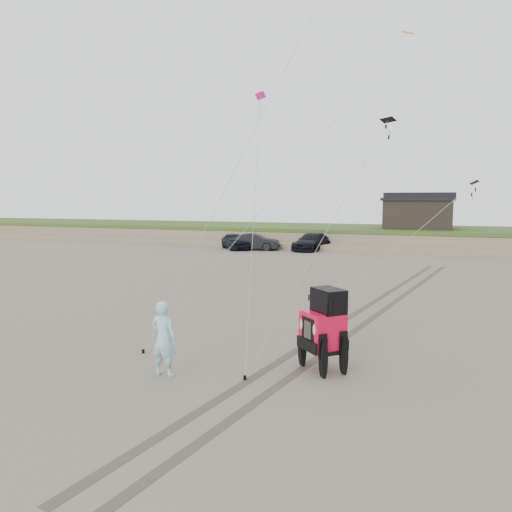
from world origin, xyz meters
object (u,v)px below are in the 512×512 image
(truck_a, at_px, (235,241))
(man, at_px, (163,338))
(jeep, at_px, (323,338))
(cabin, at_px, (419,212))
(truck_c, at_px, (312,242))
(truck_b, at_px, (254,242))

(truck_a, relative_size, man, 2.23)
(truck_a, height_order, man, man)
(jeep, bearing_deg, truck_a, 160.71)
(cabin, relative_size, truck_c, 1.25)
(truck_a, xyz_separation_m, jeep, (14.92, -28.36, 0.13))
(truck_c, relative_size, jeep, 1.11)
(truck_b, bearing_deg, truck_a, 81.23)
(cabin, distance_m, truck_c, 11.09)
(truck_a, height_order, truck_c, truck_c)
(jeep, relative_size, man, 2.40)
(cabin, xyz_separation_m, truck_b, (-13.24, -8.26, -2.51))
(cabin, xyz_separation_m, jeep, (-0.17, -36.64, -2.38))
(jeep, height_order, man, man)
(truck_c, distance_m, man, 32.06)
(truck_c, bearing_deg, truck_b, -154.32)
(truck_b, distance_m, jeep, 31.24)
(man, bearing_deg, truck_a, -68.82)
(cabin, distance_m, truck_a, 17.38)
(truck_c, height_order, man, man)
(truck_a, height_order, truck_b, truck_a)
(cabin, xyz_separation_m, truck_c, (-8.44, -6.75, -2.49))
(truck_a, xyz_separation_m, truck_b, (1.85, 0.01, -0.01))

